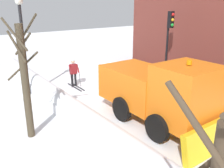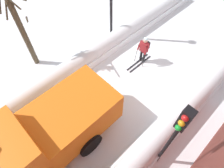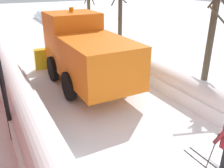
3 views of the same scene
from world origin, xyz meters
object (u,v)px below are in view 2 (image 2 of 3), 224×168
at_px(plow_truck, 46,136).
at_px(skier, 144,49).
at_px(traffic_light_pole, 175,133).
at_px(bare_tree_near, 22,30).

distance_m(plow_truck, skier, 6.68).
relative_size(plow_truck, traffic_light_pole, 1.29).
distance_m(traffic_light_pole, bare_tree_near, 8.44).
bearing_deg(skier, bare_tree_near, 46.68).
bearing_deg(bare_tree_near, traffic_light_pole, -176.13).
relative_size(skier, traffic_light_pole, 0.39).
distance_m(skier, traffic_light_pole, 6.12).
bearing_deg(bare_tree_near, plow_truck, 156.68).
bearing_deg(bare_tree_near, skier, -133.32).
bearing_deg(traffic_light_pole, skier, -43.57).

